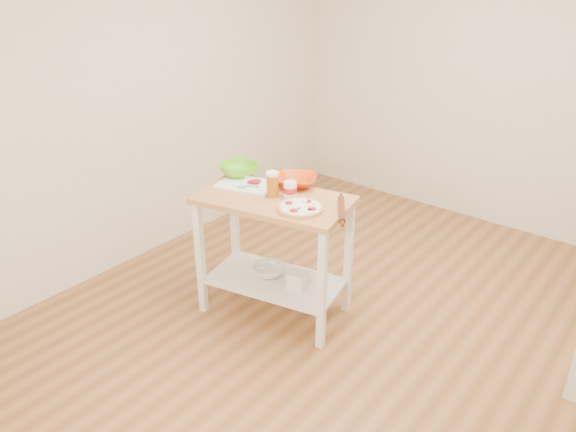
% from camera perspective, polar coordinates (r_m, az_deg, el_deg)
% --- Properties ---
extents(room_shell, '(4.04, 4.54, 2.74)m').
position_cam_1_polar(room_shell, '(3.40, 7.80, 7.42)').
color(room_shell, '#966237').
rests_on(room_shell, ground).
extents(prep_island, '(1.11, 0.76, 0.90)m').
position_cam_1_polar(prep_island, '(3.84, -1.43, -1.64)').
color(prep_island, tan).
rests_on(prep_island, ground).
extents(pizza, '(0.29, 0.29, 0.05)m').
position_cam_1_polar(pizza, '(3.54, 1.28, 0.85)').
color(pizza, '#DCAC5E').
rests_on(pizza, prep_island).
extents(cutting_board, '(0.46, 0.39, 0.04)m').
position_cam_1_polar(cutting_board, '(3.94, -4.05, 3.33)').
color(cutting_board, white).
rests_on(cutting_board, prep_island).
extents(spatula, '(0.13, 0.11, 0.01)m').
position_cam_1_polar(spatula, '(3.87, -4.14, 2.99)').
color(spatula, teal).
rests_on(spatula, cutting_board).
extents(knife, '(0.26, 0.12, 0.01)m').
position_cam_1_polar(knife, '(4.06, -4.17, 4.11)').
color(knife, silver).
rests_on(knife, cutting_board).
extents(orange_bowl, '(0.39, 0.39, 0.07)m').
position_cam_1_polar(orange_bowl, '(3.91, 0.83, 3.62)').
color(orange_bowl, '#D43B09').
rests_on(orange_bowl, prep_island).
extents(green_bowl, '(0.33, 0.33, 0.09)m').
position_cam_1_polar(green_bowl, '(4.10, -4.99, 4.72)').
color(green_bowl, '#60C018').
rests_on(green_bowl, prep_island).
extents(beer_pint, '(0.09, 0.09, 0.17)m').
position_cam_1_polar(beer_pint, '(3.72, -1.58, 3.26)').
color(beer_pint, '#A95B0E').
rests_on(beer_pint, prep_island).
extents(yogurt_tub, '(0.09, 0.09, 0.19)m').
position_cam_1_polar(yogurt_tub, '(3.71, 0.22, 2.71)').
color(yogurt_tub, white).
rests_on(yogurt_tub, prep_island).
extents(rolling_pin, '(0.24, 0.31, 0.04)m').
position_cam_1_polar(rolling_pin, '(3.52, 5.47, 0.68)').
color(rolling_pin, '#552813').
rests_on(rolling_pin, prep_island).
extents(shelf_glass_bowl, '(0.32, 0.32, 0.07)m').
position_cam_1_polar(shelf_glass_bowl, '(4.07, -1.94, -5.52)').
color(shelf_glass_bowl, silver).
rests_on(shelf_glass_bowl, prep_island).
extents(shelf_bin, '(0.14, 0.14, 0.12)m').
position_cam_1_polar(shelf_bin, '(3.91, 0.97, -6.51)').
color(shelf_bin, white).
rests_on(shelf_bin, prep_island).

